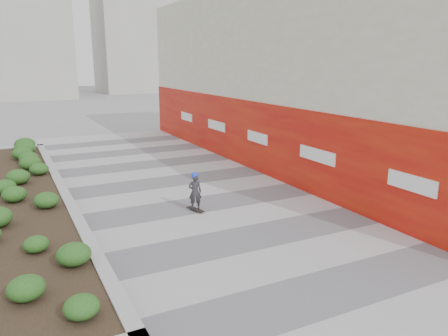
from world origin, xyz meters
The scene contains 7 objects.
ground centered at (0.00, 0.00, 0.00)m, with size 160.00×160.00×0.00m, color gray.
walkway centered at (0.00, 3.00, 0.01)m, with size 8.00×36.00×0.01m, color #A8A8AD.
building centered at (6.98, 8.98, 3.98)m, with size 6.04×24.08×8.00m.
planter centered at (-5.50, 7.00, 0.42)m, with size 3.00×18.00×0.90m.
distant_bldg_north_r centered at (15.00, 60.00, 12.00)m, with size 14.00×10.00×24.00m, color #ADAAA3.
manhole_cover centered at (0.50, 3.00, 0.00)m, with size 0.44×0.44×0.01m, color #595654.
skateboarder centered at (-0.48, 4.48, 0.66)m, with size 0.48×0.75×1.30m.
Camera 1 is at (-5.66, -7.77, 4.70)m, focal length 35.00 mm.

